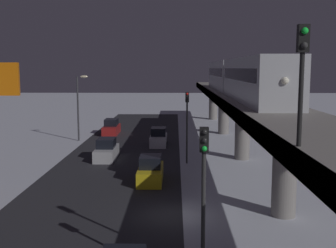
{
  "coord_description": "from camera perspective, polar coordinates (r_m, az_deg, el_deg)",
  "views": [
    {
      "loc": [
        -0.26,
        23.6,
        8.52
      ],
      "look_at": [
        0.53,
        -21.56,
        2.47
      ],
      "focal_mm": 44.97,
      "sensor_mm": 36.0,
      "label": 1
    }
  ],
  "objects": [
    {
      "name": "ground_plane",
      "position": [
        25.09,
        0.35,
        -12.21
      ],
      "size": [
        240.0,
        240.0,
        0.0
      ],
      "primitive_type": "plane",
      "color": "silver"
    },
    {
      "name": "traffic_light_mid",
      "position": [
        37.26,
        2.6,
        0.96
      ],
      "size": [
        0.32,
        0.44,
        6.4
      ],
      "color": "#2D2D2D",
      "rests_on": "ground_plane"
    },
    {
      "name": "rail_signal",
      "position": [
        14.51,
        17.73,
        7.75
      ],
      "size": [
        0.36,
        0.41,
        4.0
      ],
      "color": "black",
      "rests_on": "elevated_railway"
    },
    {
      "name": "subway_train",
      "position": [
        43.06,
        9.44,
        6.43
      ],
      "size": [
        2.94,
        36.87,
        3.4
      ],
      "color": "#B7BABF",
      "rests_on": "elevated_railway"
    },
    {
      "name": "sedan_red",
      "position": [
        54.81,
        -7.68,
        -0.53
      ],
      "size": [
        1.8,
        4.74,
        1.97
      ],
      "color": "#A51E1E",
      "rests_on": "ground_plane"
    },
    {
      "name": "sedan_white",
      "position": [
        46.52,
        -1.3,
        -1.94
      ],
      "size": [
        1.91,
        4.48,
        1.97
      ],
      "rotation": [
        0.0,
        0.0,
        3.14
      ],
      "color": "silver",
      "rests_on": "ground_plane"
    },
    {
      "name": "street_lamp_far",
      "position": [
        50.0,
        -11.89,
        3.22
      ],
      "size": [
        1.35,
        0.44,
        7.65
      ],
      "color": "#38383D",
      "rests_on": "ground_plane"
    },
    {
      "name": "traffic_light_near",
      "position": [
        15.57,
        4.85,
        -8.5
      ],
      "size": [
        0.32,
        0.44,
        6.4
      ],
      "color": "#2D2D2D",
      "rests_on": "ground_plane"
    },
    {
      "name": "avenue_asphalt",
      "position": [
        25.59,
        -10.69,
        -11.93
      ],
      "size": [
        11.0,
        107.06,
        0.01
      ],
      "primitive_type": "cube",
      "color": "#28282D",
      "rests_on": "ground_plane"
    },
    {
      "name": "elevated_railway",
      "position": [
        24.63,
        15.53,
        -0.6
      ],
      "size": [
        5.0,
        107.06,
        5.91
      ],
      "color": "gray",
      "rests_on": "ground_plane"
    },
    {
      "name": "sedan_silver",
      "position": [
        39.93,
        -8.34,
        -3.6
      ],
      "size": [
        1.8,
        4.55,
        1.97
      ],
      "color": "#B2B2B7",
      "rests_on": "ground_plane"
    },
    {
      "name": "sedan_yellow",
      "position": [
        31.86,
        -2.39,
        -6.4
      ],
      "size": [
        1.8,
        4.44,
        1.97
      ],
      "rotation": [
        0.0,
        0.0,
        3.14
      ],
      "color": "gold",
      "rests_on": "ground_plane"
    }
  ]
}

